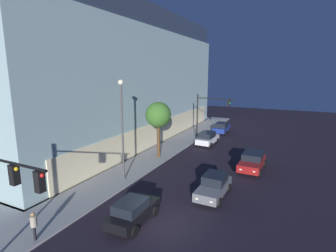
{
  "coord_description": "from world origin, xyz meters",
  "views": [
    {
      "loc": [
        -13.1,
        -6.83,
        9.3
      ],
      "look_at": [
        7.15,
        3.1,
        4.73
      ],
      "focal_mm": 28.18,
      "sensor_mm": 36.0,
      "label": 1
    }
  ],
  "objects_px": {
    "car_red": "(252,161)",
    "traffic_light_far_corner": "(209,109)",
    "pedestrian_waiting": "(34,223)",
    "street_lamp_sidewalk": "(122,119)",
    "modern_building": "(83,77)",
    "car_blue": "(222,128)",
    "sidewalk_tree": "(158,115)",
    "car_white": "(207,138)",
    "car_grey": "(214,186)",
    "car_black": "(133,211)",
    "traffic_light_near_corner": "(6,188)"
  },
  "relations": [
    {
      "from": "car_red",
      "to": "traffic_light_far_corner",
      "type": "bearing_deg",
      "value": 37.59
    },
    {
      "from": "pedestrian_waiting",
      "to": "street_lamp_sidewalk",
      "type": "bearing_deg",
      "value": 2.96
    },
    {
      "from": "modern_building",
      "to": "car_blue",
      "type": "height_order",
      "value": "modern_building"
    },
    {
      "from": "street_lamp_sidewalk",
      "to": "modern_building",
      "type": "bearing_deg",
      "value": 51.7
    },
    {
      "from": "traffic_light_far_corner",
      "to": "sidewalk_tree",
      "type": "xyz_separation_m",
      "value": [
        -10.77,
        2.25,
        0.51
      ]
    },
    {
      "from": "modern_building",
      "to": "car_red",
      "type": "relative_size",
      "value": 8.6
    },
    {
      "from": "sidewalk_tree",
      "to": "car_red",
      "type": "relative_size",
      "value": 1.3
    },
    {
      "from": "sidewalk_tree",
      "to": "car_blue",
      "type": "bearing_deg",
      "value": -11.32
    },
    {
      "from": "pedestrian_waiting",
      "to": "car_white",
      "type": "relative_size",
      "value": 0.38
    },
    {
      "from": "pedestrian_waiting",
      "to": "car_grey",
      "type": "xyz_separation_m",
      "value": [
        9.87,
        -7.35,
        -0.3
      ]
    },
    {
      "from": "car_red",
      "to": "car_blue",
      "type": "relative_size",
      "value": 1.06
    },
    {
      "from": "car_black",
      "to": "modern_building",
      "type": "bearing_deg",
      "value": 48.87
    },
    {
      "from": "sidewalk_tree",
      "to": "car_black",
      "type": "height_order",
      "value": "sidewalk_tree"
    },
    {
      "from": "traffic_light_far_corner",
      "to": "pedestrian_waiting",
      "type": "bearing_deg",
      "value": 176.83
    },
    {
      "from": "traffic_light_near_corner",
      "to": "pedestrian_waiting",
      "type": "relative_size",
      "value": 3.62
    },
    {
      "from": "car_white",
      "to": "car_grey",
      "type": "bearing_deg",
      "value": -160.33
    },
    {
      "from": "traffic_light_near_corner",
      "to": "street_lamp_sidewalk",
      "type": "xyz_separation_m",
      "value": [
        11.15,
        1.76,
        1.16
      ]
    },
    {
      "from": "traffic_light_near_corner",
      "to": "car_blue",
      "type": "height_order",
      "value": "traffic_light_near_corner"
    },
    {
      "from": "traffic_light_far_corner",
      "to": "pedestrian_waiting",
      "type": "xyz_separation_m",
      "value": [
        -26.86,
        1.49,
        -3.18
      ]
    },
    {
      "from": "modern_building",
      "to": "pedestrian_waiting",
      "type": "height_order",
      "value": "modern_building"
    },
    {
      "from": "sidewalk_tree",
      "to": "pedestrian_waiting",
      "type": "height_order",
      "value": "sidewalk_tree"
    },
    {
      "from": "modern_building",
      "to": "car_black",
      "type": "distance_m",
      "value": 28.11
    },
    {
      "from": "car_white",
      "to": "car_black",
      "type": "bearing_deg",
      "value": -175.71
    },
    {
      "from": "modern_building",
      "to": "car_red",
      "type": "height_order",
      "value": "modern_building"
    },
    {
      "from": "car_black",
      "to": "car_blue",
      "type": "bearing_deg",
      "value": 3.25
    },
    {
      "from": "modern_building",
      "to": "traffic_light_far_corner",
      "type": "bearing_deg",
      "value": -74.29
    },
    {
      "from": "traffic_light_near_corner",
      "to": "street_lamp_sidewalk",
      "type": "bearing_deg",
      "value": 8.99
    },
    {
      "from": "traffic_light_far_corner",
      "to": "street_lamp_sidewalk",
      "type": "xyz_separation_m",
      "value": [
        -17.72,
        1.96,
        1.19
      ]
    },
    {
      "from": "street_lamp_sidewalk",
      "to": "car_white",
      "type": "bearing_deg",
      "value": -10.89
    },
    {
      "from": "sidewalk_tree",
      "to": "pedestrian_waiting",
      "type": "relative_size",
      "value": 3.7
    },
    {
      "from": "car_grey",
      "to": "modern_building",
      "type": "bearing_deg",
      "value": 63.42
    },
    {
      "from": "traffic_light_near_corner",
      "to": "car_black",
      "type": "height_order",
      "value": "traffic_light_near_corner"
    },
    {
      "from": "street_lamp_sidewalk",
      "to": "car_blue",
      "type": "xyz_separation_m",
      "value": [
        22.2,
        -2.76,
        -4.63
      ]
    },
    {
      "from": "sidewalk_tree",
      "to": "modern_building",
      "type": "bearing_deg",
      "value": 70.04
    },
    {
      "from": "street_lamp_sidewalk",
      "to": "car_blue",
      "type": "height_order",
      "value": "street_lamp_sidewalk"
    },
    {
      "from": "pedestrian_waiting",
      "to": "traffic_light_far_corner",
      "type": "bearing_deg",
      "value": -3.17
    },
    {
      "from": "traffic_light_near_corner",
      "to": "traffic_light_far_corner",
      "type": "distance_m",
      "value": 28.87
    },
    {
      "from": "traffic_light_far_corner",
      "to": "car_white",
      "type": "relative_size",
      "value": 1.42
    },
    {
      "from": "street_lamp_sidewalk",
      "to": "car_black",
      "type": "bearing_deg",
      "value": -139.78
    },
    {
      "from": "traffic_light_near_corner",
      "to": "car_blue",
      "type": "xyz_separation_m",
      "value": [
        33.35,
        -1.0,
        -3.46
      ]
    },
    {
      "from": "modern_building",
      "to": "car_black",
      "type": "bearing_deg",
      "value": -131.13
    },
    {
      "from": "car_white",
      "to": "car_blue",
      "type": "distance_m",
      "value": 7.5
    },
    {
      "from": "pedestrian_waiting",
      "to": "car_blue",
      "type": "height_order",
      "value": "pedestrian_waiting"
    },
    {
      "from": "traffic_light_near_corner",
      "to": "street_lamp_sidewalk",
      "type": "height_order",
      "value": "street_lamp_sidewalk"
    },
    {
      "from": "car_black",
      "to": "car_white",
      "type": "bearing_deg",
      "value": 4.29
    },
    {
      "from": "car_red",
      "to": "sidewalk_tree",
      "type": "bearing_deg",
      "value": 95.13
    },
    {
      "from": "street_lamp_sidewalk",
      "to": "car_red",
      "type": "height_order",
      "value": "street_lamp_sidewalk"
    },
    {
      "from": "car_white",
      "to": "traffic_light_far_corner",
      "type": "bearing_deg",
      "value": 16.06
    },
    {
      "from": "street_lamp_sidewalk",
      "to": "car_grey",
      "type": "relative_size",
      "value": 1.96
    },
    {
      "from": "car_black",
      "to": "car_grey",
      "type": "distance_m",
      "value": 6.8
    }
  ]
}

